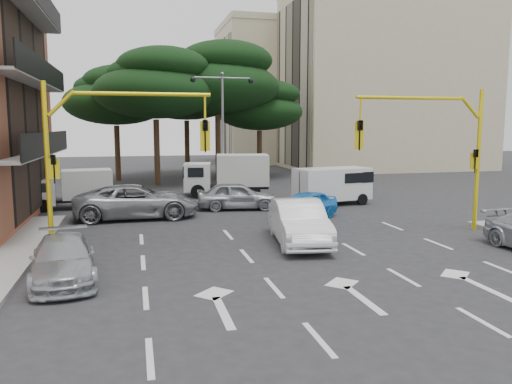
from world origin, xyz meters
TOP-DOWN VIEW (x-y plane):
  - ground at (0.00, 0.00)m, footprint 120.00×120.00m
  - median_strip at (0.00, 16.00)m, footprint 1.40×6.00m
  - apartment_beige_near at (19.95, 32.00)m, footprint 20.20×12.15m
  - apartment_beige_far at (12.95, 44.00)m, footprint 16.20×12.15m
  - pine_left_near at (-3.94, 21.96)m, footprint 9.15×9.15m
  - pine_center at (1.06, 23.96)m, footprint 9.98×9.98m
  - pine_left_far at (-6.94, 25.96)m, footprint 8.32×8.32m
  - pine_right at (5.06, 25.96)m, footprint 7.49×7.49m
  - pine_back at (-0.94, 28.96)m, footprint 9.15×9.15m
  - signal_mast_right at (6.80, 1.99)m, footprint 5.79×0.37m
  - signal_mast_left at (-6.80, 1.99)m, footprint 5.79×0.37m
  - street_lamp_center at (0.00, 16.00)m, footprint 4.16×0.36m
  - car_white_hatch at (0.37, 1.38)m, footprint 2.42×5.22m
  - car_blue_compact at (2.24, 5.99)m, footprint 4.16×3.68m
  - car_silver_wagon at (-7.77, -1.38)m, footprint 2.26×4.51m
  - car_silver_cross_a at (-5.63, 8.27)m, footprint 5.96×2.81m
  - car_silver_cross_b at (-0.35, 9.65)m, footprint 4.57×2.36m
  - van_white at (5.27, 10.00)m, footprint 4.56×2.70m
  - box_truck_a at (-9.00, 12.01)m, footprint 4.48×2.32m
  - box_truck_b at (0.07, 14.84)m, footprint 5.73×3.19m

SIDE VIEW (x-z plane):
  - ground at x=0.00m, z-range 0.00..0.00m
  - median_strip at x=0.00m, z-range 0.00..0.15m
  - car_silver_wagon at x=-7.77m, z-range 0.00..1.26m
  - car_blue_compact at x=2.24m, z-range 0.00..1.36m
  - car_silver_cross_b at x=-0.35m, z-range 0.00..1.49m
  - car_silver_cross_a at x=-5.63m, z-range 0.00..1.65m
  - car_white_hatch at x=0.37m, z-range 0.00..1.65m
  - box_truck_a at x=-9.00m, z-range 0.00..2.11m
  - van_white at x=5.27m, z-range 0.00..2.14m
  - box_truck_b at x=0.07m, z-range 0.00..2.67m
  - signal_mast_right at x=6.80m, z-range 0.88..6.88m
  - signal_mast_left at x=-6.80m, z-range 0.88..6.88m
  - street_lamp_center at x=0.00m, z-range 1.54..9.31m
  - pine_right at x=5.06m, z-range 2.03..10.40m
  - pine_left_far at x=-6.94m, z-range 2.26..11.56m
  - pine_left_near at x=-3.94m, z-range 2.49..12.72m
  - pine_back at x=-0.94m, z-range 2.49..12.72m
  - pine_center at x=1.06m, z-range 2.72..13.88m
  - apartment_beige_far at x=12.95m, z-range 0.00..16.70m
  - apartment_beige_near at x=19.95m, z-range 0.00..18.70m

